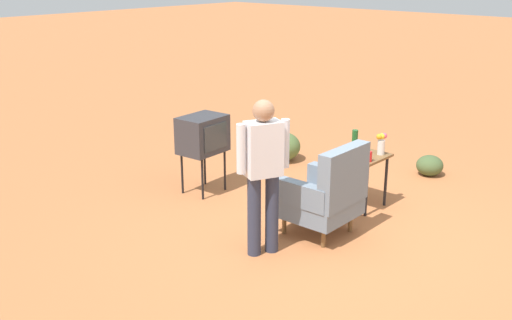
% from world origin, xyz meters
% --- Properties ---
extents(ground_plane, '(60.00, 60.00, 0.00)m').
position_xyz_m(ground_plane, '(0.00, 0.00, 0.00)').
color(ground_plane, '#B76B3D').
extents(armchair, '(0.79, 0.79, 1.06)m').
position_xyz_m(armchair, '(0.03, -0.07, 0.50)').
color(armchair, brown).
rests_on(armchair, ground).
extents(side_table, '(0.56, 0.56, 0.68)m').
position_xyz_m(side_table, '(-0.96, -0.25, 0.57)').
color(side_table, black).
rests_on(side_table, ground).
extents(tv_on_stand, '(0.63, 0.49, 1.03)m').
position_xyz_m(tv_on_stand, '(-0.02, -2.07, 0.78)').
color(tv_on_stand, black).
rests_on(tv_on_stand, ground).
extents(person_standing, '(0.52, 0.35, 1.64)m').
position_xyz_m(person_standing, '(0.82, -0.30, 0.94)').
color(person_standing, '#2D3347').
rests_on(person_standing, ground).
extents(bottle_wine_green, '(0.07, 0.07, 0.32)m').
position_xyz_m(bottle_wine_green, '(-0.86, -0.30, 0.84)').
color(bottle_wine_green, '#1E5623').
rests_on(bottle_wine_green, side_table).
extents(soda_can_red, '(0.07, 0.07, 0.12)m').
position_xyz_m(soda_can_red, '(-0.78, -0.04, 0.74)').
color(soda_can_red, red).
rests_on(soda_can_red, side_table).
extents(flower_vase, '(0.14, 0.09, 0.27)m').
position_xyz_m(flower_vase, '(-1.11, -0.08, 0.82)').
color(flower_vase, silver).
rests_on(flower_vase, side_table).
extents(shrub_near, '(0.38, 0.38, 0.29)m').
position_xyz_m(shrub_near, '(-2.62, -0.13, 0.15)').
color(shrub_near, '#475B33').
rests_on(shrub_near, ground).
extents(shrub_far, '(0.57, 0.57, 0.44)m').
position_xyz_m(shrub_far, '(-1.75, -2.16, 0.22)').
color(shrub_far, '#516B38').
rests_on(shrub_far, ground).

